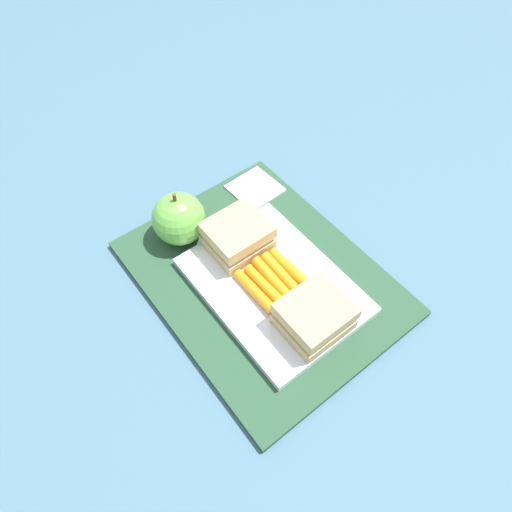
{
  "coord_description": "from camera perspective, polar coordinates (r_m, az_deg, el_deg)",
  "views": [
    {
      "loc": [
        -0.27,
        0.22,
        0.54
      ],
      "look_at": [
        0.01,
        0.0,
        0.04
      ],
      "focal_mm": 32.45,
      "sensor_mm": 36.0,
      "label": 1
    }
  ],
  "objects": [
    {
      "name": "paper_napkin",
      "position": [
        0.74,
        -0.13,
        8.34
      ],
      "size": [
        0.07,
        0.07,
        0.0
      ],
      "primitive_type": "cube",
      "rotation": [
        0.0,
        0.0,
        0.05
      ],
      "color": "white",
      "rests_on": "lunchbag_mat"
    },
    {
      "name": "sandwich_half_right",
      "position": [
        0.63,
        -2.26,
        2.46
      ],
      "size": [
        0.07,
        0.08,
        0.04
      ],
      "color": "tan",
      "rests_on": "food_tray"
    },
    {
      "name": "ground_plane",
      "position": [
        0.64,
        0.68,
        -2.91
      ],
      "size": [
        2.4,
        2.4,
        0.0
      ],
      "primitive_type": "plane",
      "color": "#42667A"
    },
    {
      "name": "lunchbag_mat",
      "position": [
        0.64,
        0.69,
        -2.67
      ],
      "size": [
        0.36,
        0.28,
        0.01
      ],
      "primitive_type": "cube",
      "color": "#284C33",
      "rests_on": "ground_plane"
    },
    {
      "name": "sandwich_half_left",
      "position": [
        0.57,
        7.23,
        -7.37
      ],
      "size": [
        0.07,
        0.08,
        0.04
      ],
      "color": "tan",
      "rests_on": "food_tray"
    },
    {
      "name": "carrot_sticks_bundle",
      "position": [
        0.61,
        2.1,
        -2.95
      ],
      "size": [
        0.08,
        0.07,
        0.02
      ],
      "color": "orange",
      "rests_on": "food_tray"
    },
    {
      "name": "apple",
      "position": [
        0.65,
        -9.48,
        4.55
      ],
      "size": [
        0.08,
        0.08,
        0.09
      ],
      "color": "#66B742",
      "rests_on": "lunchbag_mat"
    },
    {
      "name": "food_tray",
      "position": [
        0.62,
        2.13,
        -3.64
      ],
      "size": [
        0.23,
        0.17,
        0.01
      ],
      "primitive_type": "cube",
      "color": "white",
      "rests_on": "lunchbag_mat"
    }
  ]
}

